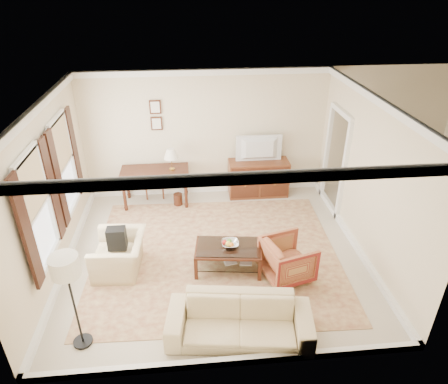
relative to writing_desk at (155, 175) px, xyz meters
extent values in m
cube|color=beige|center=(1.18, -2.02, -0.71)|extent=(5.50, 5.00, 0.01)
cube|color=white|center=(1.18, -2.02, 2.19)|extent=(5.50, 5.00, 0.01)
cube|color=beige|center=(1.18, 0.48, 0.74)|extent=(5.50, 0.01, 2.90)
cube|color=beige|center=(1.18, -4.52, 0.74)|extent=(5.50, 0.01, 2.90)
cube|color=beige|center=(-1.57, -2.02, 0.74)|extent=(0.01, 5.00, 2.90)
cube|color=beige|center=(3.93, -2.02, 0.74)|extent=(0.01, 5.00, 2.90)
cube|color=beige|center=(5.43, -0.87, -0.71)|extent=(3.00, 2.70, 0.01)
cube|color=brown|center=(1.19, -2.07, -0.71)|extent=(4.65, 4.03, 0.01)
cube|color=#401E12|center=(0.00, 0.00, 0.08)|extent=(1.50, 0.75, 0.05)
cylinder|color=#401E12|center=(-0.67, -0.30, -0.33)|extent=(0.07, 0.07, 0.77)
cylinder|color=#401E12|center=(0.67, -0.30, -0.33)|extent=(0.07, 0.07, 0.77)
cylinder|color=#401E12|center=(-0.67, 0.30, -0.33)|extent=(0.07, 0.07, 0.77)
cylinder|color=#401E12|center=(0.67, 0.30, -0.33)|extent=(0.07, 0.07, 0.77)
cube|color=brown|center=(2.37, 0.18, -0.29)|extent=(1.38, 0.53, 0.85)
imported|color=black|center=(2.37, 0.16, 0.64)|extent=(1.00, 0.58, 0.13)
cube|color=#401E12|center=(1.38, -2.48, -0.27)|extent=(1.22, 0.81, 0.04)
cube|color=silver|center=(1.38, -2.48, -0.23)|extent=(1.15, 0.74, 0.01)
cube|color=silver|center=(1.38, -2.48, -0.55)|extent=(1.13, 0.72, 0.02)
cube|color=#401E12|center=(0.80, -2.72, -0.49)|extent=(0.07, 0.07, 0.45)
cube|color=#401E12|center=(1.88, -2.85, -0.49)|extent=(0.07, 0.07, 0.45)
cube|color=#401E12|center=(0.88, -2.11, -0.49)|extent=(0.07, 0.07, 0.45)
cube|color=#401E12|center=(1.96, -2.25, -0.49)|extent=(0.07, 0.07, 0.45)
imported|color=silver|center=(1.42, -2.47, -0.17)|extent=(0.42, 0.42, 0.10)
imported|color=brown|center=(1.29, -2.50, -0.52)|extent=(0.28, 0.08, 0.38)
imported|color=brown|center=(1.59, -2.50, -0.53)|extent=(0.28, 0.09, 0.38)
imported|color=maroon|center=(2.37, -2.79, -0.31)|extent=(0.91, 0.94, 0.80)
imported|color=beige|center=(-0.53, -2.31, -0.28)|extent=(0.71, 1.03, 0.87)
cube|color=black|center=(-0.54, -2.26, -0.03)|extent=(0.26, 0.34, 0.40)
imported|color=beige|center=(1.38, -4.01, -0.31)|extent=(2.13, 0.88, 0.81)
cylinder|color=black|center=(-0.87, -3.92, -0.69)|extent=(0.27, 0.27, 0.04)
cylinder|color=black|center=(-0.87, -3.92, -0.05)|extent=(0.03, 0.03, 1.29)
cylinder|color=silver|center=(-0.87, -3.92, 0.69)|extent=(0.38, 0.38, 0.28)
camera|label=1|loc=(0.76, -8.07, 3.96)|focal=32.00mm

